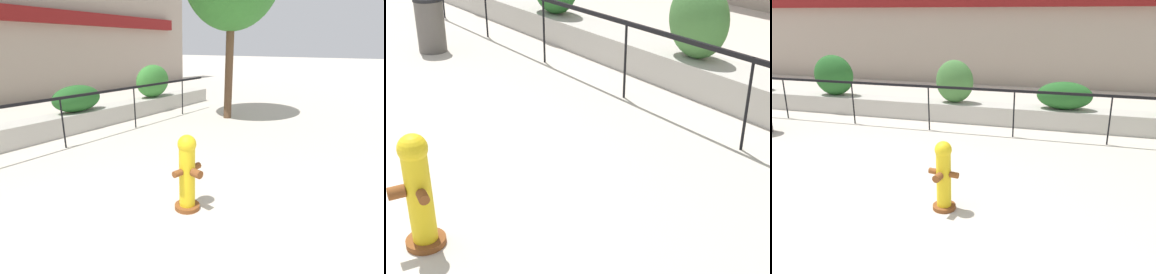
{
  "view_description": "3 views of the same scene",
  "coord_description": "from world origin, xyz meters",
  "views": [
    {
      "loc": [
        -1.34,
        -1.12,
        2.2
      ],
      "look_at": [
        2.22,
        1.46,
        0.85
      ],
      "focal_mm": 28.0,
      "sensor_mm": 36.0,
      "label": 1
    },
    {
      "loc": [
        5.58,
        -0.1,
        2.92
      ],
      "look_at": [
        1.7,
        2.78,
        0.6
      ],
      "focal_mm": 50.0,
      "sensor_mm": 36.0,
      "label": 2
    },
    {
      "loc": [
        3.3,
        -3.69,
        2.82
      ],
      "look_at": [
        1.65,
        2.28,
        0.78
      ],
      "focal_mm": 35.0,
      "sensor_mm": 36.0,
      "label": 3
    }
  ],
  "objects": [
    {
      "name": "fire_hydrant",
      "position": [
        1.65,
        1.12,
        0.55
      ],
      "size": [
        0.48,
        0.46,
        1.08
      ],
      "color": "brown",
      "rests_on": "ground"
    },
    {
      "name": "hedge_bush_3",
      "position": [
        3.26,
        6.0,
        0.85
      ],
      "size": [
        1.39,
        0.67,
        0.7
      ],
      "primitive_type": "ellipsoid",
      "color": "#235B23",
      "rests_on": "planter_wall_low"
    },
    {
      "name": "hedge_bush_4",
      "position": [
        6.22,
        6.0,
        1.04
      ],
      "size": [
        1.42,
        0.7,
        1.08
      ],
      "primitive_type": "ellipsoid",
      "color": "#387F33",
      "rests_on": "planter_wall_low"
    }
  ]
}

